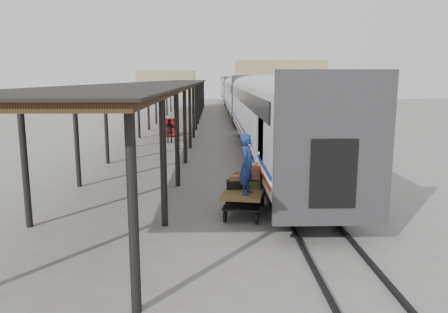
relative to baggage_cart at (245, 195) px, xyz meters
name	(u,v)px	position (x,y,z in m)	size (l,w,h in m)	color
ground	(210,206)	(-1.18, 0.86, -0.65)	(160.00, 160.00, 0.00)	slate
train	(241,94)	(2.01, 34.65, 2.04)	(3.45, 76.01, 4.01)	silver
canopy	(173,83)	(-4.58, 24.86, 3.36)	(4.90, 64.30, 4.15)	#422B19
rails	(241,118)	(2.02, 34.86, -0.59)	(1.54, 150.00, 0.12)	black
building_far	(279,80)	(12.82, 78.86, 3.35)	(18.00, 10.00, 8.00)	tan
building_left	(167,85)	(-11.18, 82.86, 2.35)	(12.00, 8.00, 6.00)	tan
baggage_cart	(245,195)	(0.00, 0.00, 0.00)	(1.71, 2.60, 0.86)	brown
suitcase_stack	(243,181)	(-0.03, 0.36, 0.37)	(1.34, 1.07, 0.42)	#3A3B3D
luggage_tug	(170,128)	(-4.45, 19.87, -0.05)	(0.95, 1.50, 1.30)	maroon
porter	(247,164)	(0.02, -0.65, 1.16)	(0.69, 0.45, 1.89)	navy
pedestrian	(170,131)	(-4.07, 16.22, 0.19)	(0.98, 0.41, 1.67)	black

